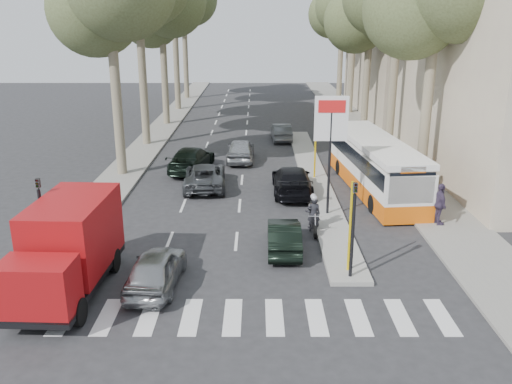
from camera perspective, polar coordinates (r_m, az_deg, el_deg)
ground at (r=20.77m, az=0.22°, el=-7.35°), size 120.00×120.00×0.00m
sidewalk_right at (r=45.50m, az=11.11°, el=6.36°), size 3.20×70.00×0.12m
median_left at (r=48.27m, az=-9.47°, el=7.10°), size 2.40×64.00×0.12m
traffic_island at (r=31.23m, az=6.15°, el=1.43°), size 1.50×26.00×0.16m
building_far at (r=55.05m, az=17.19°, el=16.19°), size 11.00×20.00×16.00m
billboard at (r=24.57m, az=7.84°, el=5.60°), size 1.50×12.10×5.60m
traffic_light_island at (r=18.72m, az=10.25°, el=-2.30°), size 0.16×0.41×3.60m
traffic_light_left at (r=20.35m, az=-21.71°, el=-1.67°), size 0.16×0.41×3.60m
tree_l_c at (r=47.56m, az=-9.81°, el=19.02°), size 7.40×7.20×13.71m
tree_l_e at (r=63.43m, az=-7.53°, el=19.38°), size 7.40×7.20×14.49m
tree_r_c at (r=45.83m, az=12.14°, el=18.51°), size 7.40×7.20×13.32m
tree_r_e at (r=61.63m, az=9.24°, el=19.04°), size 7.40×7.20×14.10m
silver_hatchback at (r=18.99m, az=-10.48°, el=-7.97°), size 1.83×4.02×1.34m
dark_hatchback at (r=21.54m, az=2.96°, el=-4.66°), size 1.32×3.70×1.21m
queue_car_a at (r=29.63m, az=-5.42°, el=1.73°), size 2.51×4.90×1.32m
queue_car_b at (r=28.54m, az=3.80°, el=1.24°), size 2.02×4.92×1.43m
queue_car_c at (r=35.06m, az=-1.64°, el=4.43°), size 1.78×4.29×1.45m
queue_car_d at (r=41.22m, az=2.67°, el=6.33°), size 1.57×3.97×1.29m
queue_car_e at (r=32.99m, az=-6.81°, el=3.46°), size 2.70×5.23×1.45m
red_truck at (r=19.05m, az=-19.14°, el=-5.46°), size 2.41×5.84×3.08m
city_bus at (r=29.43m, az=12.36°, el=2.95°), size 3.34×10.92×2.83m
motorcycle at (r=23.57m, az=6.05°, el=-2.31°), size 0.71×1.98×1.68m
pedestrian_near at (r=25.10m, az=18.79°, el=-1.22°), size 0.63×1.14×1.87m
pedestrian_far at (r=29.68m, az=17.31°, el=1.73°), size 1.21×0.64×1.80m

